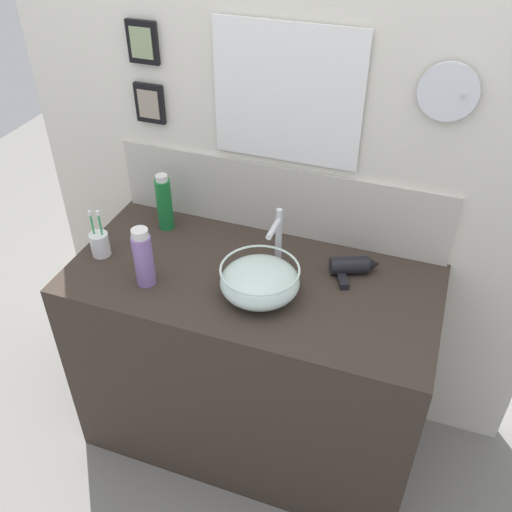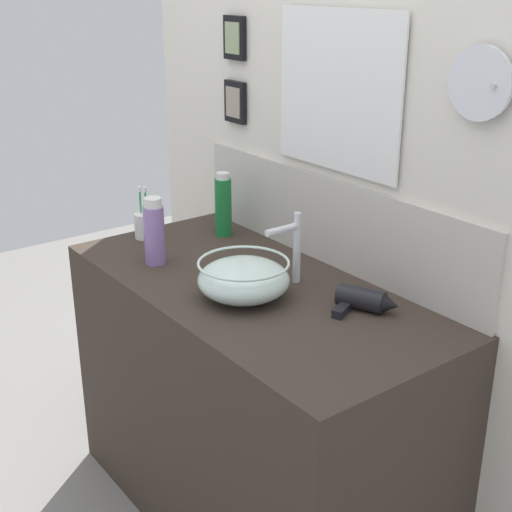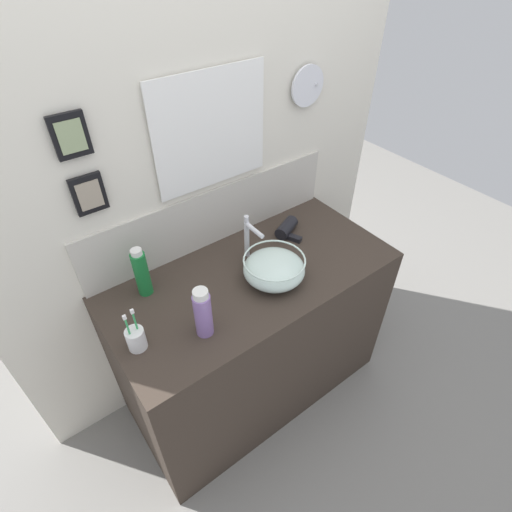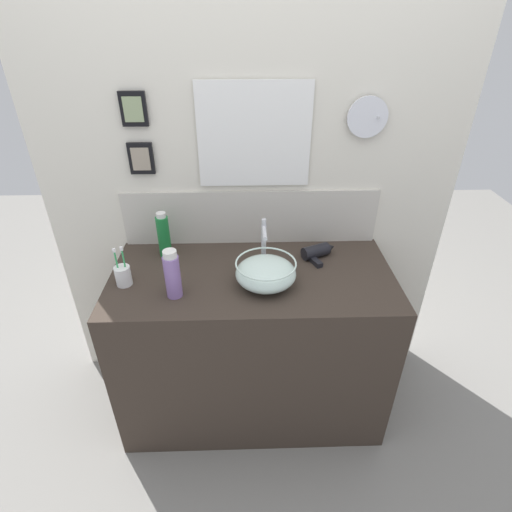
{
  "view_description": "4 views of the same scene",
  "coord_description": "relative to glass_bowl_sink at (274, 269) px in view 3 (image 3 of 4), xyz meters",
  "views": [
    {
      "loc": [
        0.53,
        -1.44,
        2.12
      ],
      "look_at": [
        0.02,
        0.0,
        0.96
      ],
      "focal_mm": 40.0,
      "sensor_mm": 36.0,
      "label": 1
    },
    {
      "loc": [
        1.57,
        -1.17,
        1.73
      ],
      "look_at": [
        0.02,
        0.0,
        0.96
      ],
      "focal_mm": 50.0,
      "sensor_mm": 36.0,
      "label": 2
    },
    {
      "loc": [
        -0.75,
        -1.03,
        2.07
      ],
      "look_at": [
        0.02,
        0.0,
        0.96
      ],
      "focal_mm": 28.0,
      "sensor_mm": 36.0,
      "label": 3
    },
    {
      "loc": [
        -0.03,
        -1.51,
        1.9
      ],
      "look_at": [
        0.02,
        0.0,
        0.96
      ],
      "focal_mm": 28.0,
      "sensor_mm": 36.0,
      "label": 4
    }
  ],
  "objects": [
    {
      "name": "hair_drier",
      "position": [
        0.27,
        0.22,
        -0.03
      ],
      "size": [
        0.18,
        0.18,
        0.06
      ],
      "color": "black",
      "rests_on": "vanity_counter"
    },
    {
      "name": "toothbrush_cup",
      "position": [
        -0.62,
        0.02,
        -0.01
      ],
      "size": [
        0.07,
        0.07,
        0.19
      ],
      "color": "white",
      "rests_on": "vanity_counter"
    },
    {
      "name": "glass_bowl_sink",
      "position": [
        0.0,
        0.0,
        0.0
      ],
      "size": [
        0.27,
        0.27,
        0.11
      ],
      "color": "silver",
      "rests_on": "vanity_counter"
    },
    {
      "name": "soap_dispenser",
      "position": [
        -0.48,
        0.26,
        0.05
      ],
      "size": [
        0.06,
        0.06,
        0.23
      ],
      "color": "#197233",
      "rests_on": "vanity_counter"
    },
    {
      "name": "back_panel",
      "position": [
        -0.06,
        0.41,
        0.32
      ],
      "size": [
        2.01,
        0.1,
        2.48
      ],
      "color": "silver",
      "rests_on": "ground"
    },
    {
      "name": "ground_plane",
      "position": [
        -0.06,
        0.07,
        -0.92
      ],
      "size": [
        6.0,
        6.0,
        0.0
      ],
      "primitive_type": "plane",
      "color": "gray"
    },
    {
      "name": "faucet",
      "position": [
        -0.0,
        0.18,
        0.07
      ],
      "size": [
        0.02,
        0.13,
        0.22
      ],
      "color": "silver",
      "rests_on": "vanity_counter"
    },
    {
      "name": "vanity_counter",
      "position": [
        -0.06,
        0.07,
        -0.49
      ],
      "size": [
        1.3,
        0.62,
        0.86
      ],
      "primitive_type": "cube",
      "color": "#382D26",
      "rests_on": "ground"
    },
    {
      "name": "lotion_bottle",
      "position": [
        -0.39,
        -0.07,
        0.05
      ],
      "size": [
        0.07,
        0.07,
        0.22
      ],
      "color": "#8C6BB2",
      "rests_on": "vanity_counter"
    }
  ]
}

